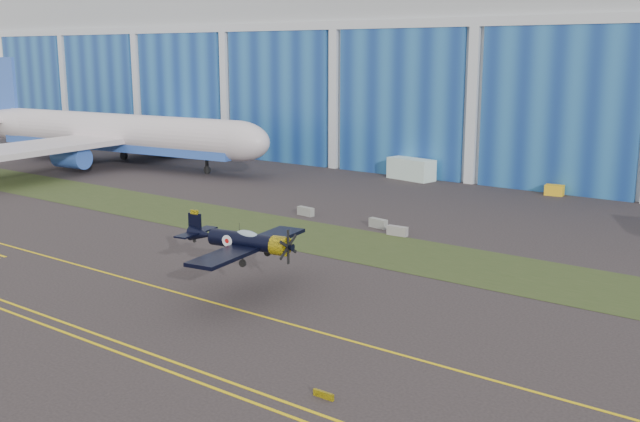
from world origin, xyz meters
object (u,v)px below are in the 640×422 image
Objects in this scene: shipping_container at (411,169)px; warbird at (243,241)px; tug at (554,190)px; jetliner at (113,92)px.

warbird is at bearing -62.99° from shipping_container.
warbird is 51.86m from shipping_container.
tug is at bearing 11.38° from shipping_container.
tug is at bearing 76.36° from warbird.
jetliner reaches higher than shipping_container.
shipping_container is 3.04× the size of tug.
shipping_container is 19.54m from tug.
shipping_container is (42.89, 15.18, -9.62)m from jetliner.
warbird is at bearing -37.22° from jetliner.
jetliner is (-58.14, 34.33, 7.16)m from warbird.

